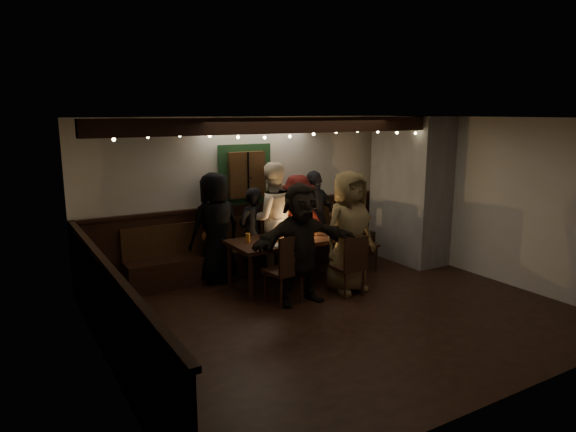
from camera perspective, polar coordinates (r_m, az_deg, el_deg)
room at (r=8.50m, az=6.00°, el=0.59°), size 6.02×5.01×2.62m
dining_table at (r=8.06m, az=0.72°, el=-2.85°), size 2.07×0.89×0.90m
chair_near_left at (r=7.19m, az=-0.07°, el=-5.54°), size 0.52×0.52×1.01m
chair_near_right at (r=7.57m, az=7.06°, el=-5.15°), size 0.42×0.42×0.92m
chair_end at (r=8.81m, az=7.74°, el=-2.54°), size 0.49×0.49×0.98m
high_top at (r=9.09m, az=6.36°, el=-1.81°), size 0.59×0.59×0.94m
person_a at (r=8.18m, az=-8.05°, el=-1.29°), size 0.92×0.66×1.76m
person_b at (r=8.38m, az=-4.03°, el=-1.85°), size 0.63×0.52×1.49m
person_c at (r=8.51m, az=-1.84°, el=-0.30°), size 1.03×0.88×1.87m
person_d at (r=8.85m, az=1.07°, el=-0.65°), size 1.17×0.86×1.62m
person_e at (r=9.11m, az=2.99°, el=-0.16°), size 1.05×0.63×1.67m
person_f at (r=7.20m, az=1.41°, el=-3.09°), size 1.62×0.59×1.73m
person_g at (r=7.71m, az=6.77°, el=-1.77°), size 0.94×0.65×1.84m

